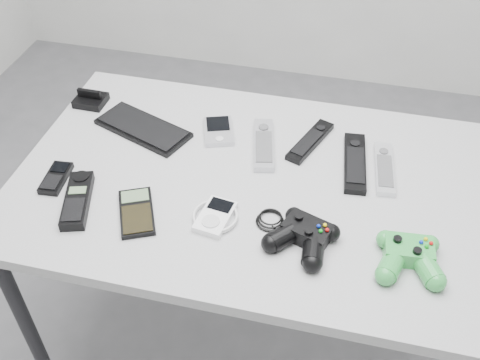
% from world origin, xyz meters
% --- Properties ---
extents(floor, '(3.50, 3.50, 0.00)m').
position_xyz_m(floor, '(0.00, 0.00, 0.00)').
color(floor, slate).
rests_on(floor, ground).
extents(desk, '(1.18, 0.76, 0.79)m').
position_xyz_m(desk, '(0.03, -0.05, 0.72)').
color(desk, '#ACADAF').
rests_on(desk, floor).
extents(pda_keyboard, '(0.29, 0.20, 0.02)m').
position_xyz_m(pda_keyboard, '(-0.30, 0.08, 0.80)').
color(pda_keyboard, black).
rests_on(pda_keyboard, desk).
extents(dock_bracket, '(0.09, 0.08, 0.05)m').
position_xyz_m(dock_bracket, '(-0.50, 0.16, 0.82)').
color(dock_bracket, black).
rests_on(dock_bracket, desk).
extents(pda, '(0.11, 0.14, 0.02)m').
position_xyz_m(pda, '(-0.09, 0.11, 0.80)').
color(pda, '#B5B6BD').
rests_on(pda, desk).
extents(remote_silver_a, '(0.09, 0.21, 0.02)m').
position_xyz_m(remote_silver_a, '(0.04, 0.08, 0.80)').
color(remote_silver_a, '#B5B6BD').
rests_on(remote_silver_a, desk).
extents(remote_black_a, '(0.11, 0.20, 0.02)m').
position_xyz_m(remote_black_a, '(0.16, 0.13, 0.80)').
color(remote_black_a, black).
rests_on(remote_black_a, desk).
extents(remote_black_b, '(0.07, 0.23, 0.02)m').
position_xyz_m(remote_black_b, '(0.28, 0.06, 0.80)').
color(remote_black_b, black).
rests_on(remote_black_b, desk).
extents(remote_silver_b, '(0.06, 0.20, 0.02)m').
position_xyz_m(remote_silver_b, '(0.36, 0.06, 0.80)').
color(remote_silver_b, silver).
rests_on(remote_silver_b, desk).
extents(mobile_phone, '(0.06, 0.12, 0.02)m').
position_xyz_m(mobile_phone, '(-0.44, -0.17, 0.80)').
color(mobile_phone, black).
rests_on(mobile_phone, desk).
extents(cordless_handset, '(0.11, 0.19, 0.03)m').
position_xyz_m(cordless_handset, '(-0.35, -0.23, 0.81)').
color(cordless_handset, black).
rests_on(cordless_handset, desk).
extents(calculator, '(0.13, 0.17, 0.02)m').
position_xyz_m(calculator, '(-0.20, -0.23, 0.80)').
color(calculator, black).
rests_on(calculator, desk).
extents(mp3_player, '(0.12, 0.13, 0.02)m').
position_xyz_m(mp3_player, '(-0.02, -0.20, 0.80)').
color(mp3_player, white).
rests_on(mp3_player, desk).
extents(controller_black, '(0.29, 0.23, 0.05)m').
position_xyz_m(controller_black, '(0.19, -0.23, 0.82)').
color(controller_black, black).
rests_on(controller_black, desk).
extents(controller_green, '(0.16, 0.17, 0.05)m').
position_xyz_m(controller_green, '(0.42, -0.23, 0.82)').
color(controller_green, '#227E30').
rests_on(controller_green, desk).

